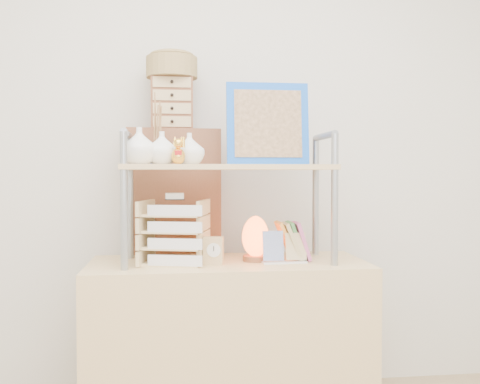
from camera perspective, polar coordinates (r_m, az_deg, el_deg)
The scene contains 9 objects.
desk at distance 2.43m, azimuth -1.26°, elevation -16.18°, with size 1.20×0.50×0.75m, color tan.
cabinet at distance 2.71m, azimuth -7.19°, elevation -7.77°, with size 0.45×0.24×1.35m, color brown.
hutch at distance 2.32m, azimuth -3.11°, elevation 3.40°, with size 0.90×0.34×0.80m.
letter_tray at distance 2.30m, azimuth -6.97°, elevation -4.62°, with size 0.30×0.29×0.30m.
salt_lamp at distance 2.35m, azimuth 1.65°, elevation -4.94°, with size 0.13×0.12×0.20m.
desk_clock at distance 2.26m, azimuth -2.86°, elevation -6.26°, with size 0.09×0.06×0.12m.
postcard_stand at distance 2.31m, azimuth 4.74°, elevation -6.59°, with size 0.20×0.06×0.14m.
drawer_chest at distance 2.67m, azimuth -7.27°, elevation 9.32°, with size 0.20×0.16×0.25m.
woven_basket at distance 2.70m, azimuth -7.28°, elevation 13.00°, with size 0.25×0.25×0.10m, color olive.
Camera 1 is at (-0.23, -1.10, 1.14)m, focal length 40.00 mm.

